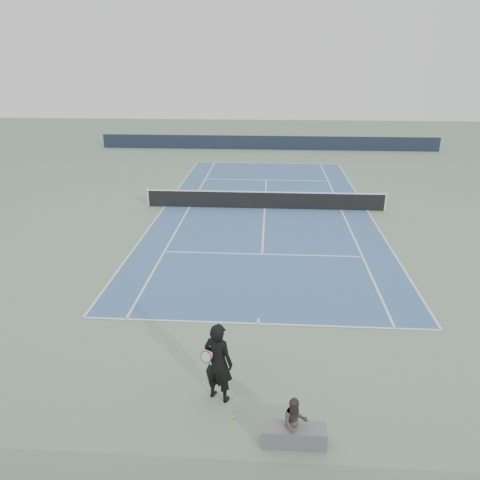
# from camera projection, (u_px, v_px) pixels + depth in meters

# --- Properties ---
(ground) EXTENTS (80.00, 80.00, 0.00)m
(ground) POSITION_uv_depth(u_px,v_px,m) (265.00, 209.00, 25.36)
(ground) COLOR slate
(court_surface) EXTENTS (10.97, 23.77, 0.01)m
(court_surface) POSITION_uv_depth(u_px,v_px,m) (265.00, 208.00, 25.35)
(court_surface) COLOR #3C648F
(court_surface) RESTS_ON ground
(tennis_net) EXTENTS (12.90, 0.10, 1.07)m
(tennis_net) POSITION_uv_depth(u_px,v_px,m) (265.00, 200.00, 25.17)
(tennis_net) COLOR silver
(tennis_net) RESTS_ON ground
(windscreen_far) EXTENTS (30.00, 0.25, 1.20)m
(windscreen_far) POSITION_uv_depth(u_px,v_px,m) (268.00, 143.00, 41.78)
(windscreen_far) COLOR black
(windscreen_far) RESTS_ON ground
(tennis_player) EXTENTS (0.92, 0.81, 2.02)m
(tennis_player) POSITION_uv_depth(u_px,v_px,m) (218.00, 362.00, 10.83)
(tennis_player) COLOR black
(tennis_player) RESTS_ON ground
(tennis_ball) EXTENTS (0.07, 0.07, 0.07)m
(tennis_ball) POSITION_uv_depth(u_px,v_px,m) (234.00, 417.00, 10.54)
(tennis_ball) COLOR yellow
(tennis_ball) RESTS_ON ground
(spectator_bench) EXTENTS (1.40, 0.69, 1.15)m
(spectator_bench) POSITION_uv_depth(u_px,v_px,m) (294.00, 429.00, 9.72)
(spectator_bench) COLOR slate
(spectator_bench) RESTS_ON ground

